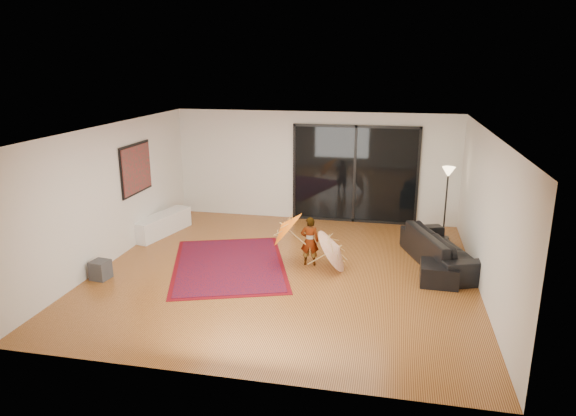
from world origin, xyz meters
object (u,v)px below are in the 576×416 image
(sofa, at_px, (443,249))
(ottoman, at_px, (439,274))
(child, at_px, (310,241))
(media_console, at_px, (162,224))

(sofa, bearing_deg, ottoman, 151.64)
(sofa, xyz_separation_m, child, (-2.56, -0.52, 0.15))
(media_console, distance_m, sofa, 6.23)
(media_console, relative_size, child, 1.72)
(sofa, bearing_deg, media_console, 63.91)
(media_console, distance_m, child, 3.83)
(media_console, distance_m, ottoman, 6.27)
(media_console, height_order, ottoman, media_console)
(child, bearing_deg, ottoman, 164.29)
(media_console, height_order, child, child)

